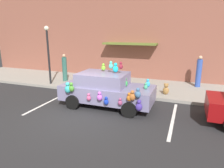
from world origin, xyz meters
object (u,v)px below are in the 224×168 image
at_px(plush_covered_car, 106,89).
at_px(street_lamp_post, 48,49).
at_px(pedestrian_walking_past, 65,68).
at_px(pedestrian_near_shopfront, 199,72).
at_px(teddy_bear_on_sidewalk, 166,89).

distance_m(plush_covered_car, street_lamp_post, 5.29).
relative_size(plush_covered_car, pedestrian_walking_past, 2.35).
distance_m(pedestrian_near_shopfront, pedestrian_walking_past, 8.35).
distance_m(plush_covered_car, pedestrian_near_shopfront, 6.06).
bearing_deg(plush_covered_car, street_lamp_post, 156.31).
relative_size(street_lamp_post, pedestrian_near_shopfront, 1.90).
relative_size(pedestrian_near_shopfront, pedestrian_walking_past, 1.04).
distance_m(plush_covered_car, teddy_bear_on_sidewalk, 3.35).
bearing_deg(pedestrian_near_shopfront, pedestrian_walking_past, -169.50).
xyz_separation_m(street_lamp_post, pedestrian_near_shopfront, (8.66, 2.49, -1.31)).
bearing_deg(street_lamp_post, teddy_bear_on_sidewalk, 2.07).
height_order(plush_covered_car, street_lamp_post, street_lamp_post).
height_order(plush_covered_car, teddy_bear_on_sidewalk, plush_covered_car).
distance_m(plush_covered_car, pedestrian_walking_past, 5.16).
height_order(pedestrian_near_shopfront, pedestrian_walking_past, pedestrian_near_shopfront).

